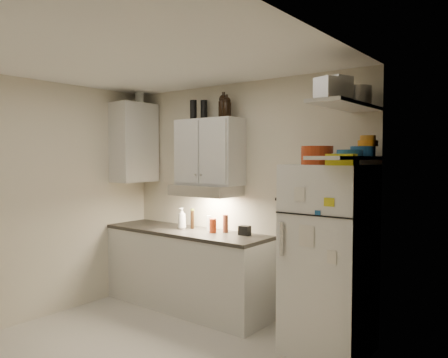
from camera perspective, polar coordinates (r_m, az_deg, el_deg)
The scene contains 35 objects.
ceiling at distance 3.92m, azimuth -11.43°, elevation 15.26°, with size 3.20×3.00×0.02m, color white.
back_wall at distance 4.97m, azimuth 2.04°, elevation -2.51°, with size 3.20×0.02×2.60m, color beige.
left_wall at distance 5.17m, azimuth -23.03°, elevation -2.53°, with size 0.02×3.00×2.60m, color beige.
right_wall at distance 2.85m, azimuth 10.64°, elevation -6.58°, with size 0.02×3.00×2.60m, color beige.
base_cabinet at distance 5.23m, azimuth -5.03°, elevation -11.84°, with size 2.10×0.60×0.88m, color silver.
countertop at distance 5.13m, azimuth -5.05°, elevation -6.86°, with size 2.10×0.62×0.04m, color #2D2A26.
upper_cabinet at distance 4.99m, azimuth -1.93°, elevation 3.54°, with size 0.80×0.33×0.75m, color silver.
side_cabinet at distance 5.70m, azimuth -11.66°, elevation 4.66°, with size 0.33×0.55×1.00m, color silver.
range_hood at distance 4.96m, azimuth -2.40°, elevation -1.48°, with size 0.76×0.46×0.12m, color silver.
fridge at distance 4.12m, azimuth 13.54°, elevation -10.06°, with size 0.70×0.68×1.70m, color white.
shelf_hi at distance 3.84m, azimuth 15.70°, elevation 9.26°, with size 0.30×0.95×0.03m, color silver.
shelf_lo at distance 3.81m, azimuth 15.61°, elevation 2.67°, with size 0.30×0.95×0.03m, color silver.
knife_strip at distance 4.57m, azimuth 8.99°, elevation -2.76°, with size 0.42×0.02×0.03m, color black.
dutch_oven at distance 4.00m, azimuth 12.05°, elevation 3.04°, with size 0.28×0.28×0.16m, color #9F3112.
book_stack at distance 3.71m, azimuth 15.23°, elevation 2.47°, with size 0.22×0.28×0.09m, color yellow.
spice_jar at distance 3.96m, azimuth 14.19°, elevation 2.56°, with size 0.06×0.06×0.10m, color silver.
stock_pot at distance 4.08m, azimuth 17.08°, elevation 10.28°, with size 0.24×0.24×0.17m, color silver.
tin_a at distance 3.81m, azimuth 14.40°, elevation 11.18°, with size 0.22×0.19×0.22m, color #AAAAAD.
tin_b at distance 3.50m, azimuth 13.43°, elevation 11.49°, with size 0.16×0.16×0.16m, color #AAAAAD.
bowl_teal at distance 4.06m, azimuth 17.67°, elevation 3.47°, with size 0.22×0.22×0.09m, color #19518C.
bowl_orange at distance 4.05m, azimuth 18.27°, elevation 4.44°, with size 0.17×0.17×0.05m, color orange.
bowl_yellow at distance 4.05m, azimuth 18.28°, elevation 5.12°, with size 0.13×0.13×0.04m, color orange.
plates at distance 3.83m, azimuth 16.10°, elevation 3.30°, with size 0.22×0.22×0.05m, color #19518C.
growler_a at distance 4.95m, azimuth -0.06°, elevation 9.49°, with size 0.12×0.12×0.27m, color black, non-canonical shape.
growler_b at distance 4.88m, azimuth 0.35°, elevation 9.37°, with size 0.10×0.10×0.24m, color black, non-canonical shape.
thermos_a at distance 5.17m, azimuth -2.62°, elevation 8.97°, with size 0.08×0.08×0.23m, color black.
thermos_b at distance 5.16m, azimuth -4.02°, elevation 8.97°, with size 0.08×0.08×0.23m, color black.
side_jar at distance 5.80m, azimuth -10.98°, elevation 10.35°, with size 0.11×0.11×0.15m, color silver.
soap_bottle at distance 5.18m, azimuth -5.52°, elevation -4.98°, with size 0.11×0.11×0.28m, color silver.
pepper_mill at distance 4.92m, azimuth 0.20°, elevation -5.86°, with size 0.06×0.06×0.20m, color brown.
oil_bottle at distance 5.22m, azimuth -4.13°, elevation -5.16°, with size 0.05×0.05×0.23m, color #60731C.
vinegar_bottle at distance 5.19m, azimuth -4.16°, elevation -5.31°, with size 0.05×0.05×0.22m, color black.
clear_bottle at distance 5.07m, azimuth -1.99°, elevation -5.76°, with size 0.06×0.06×0.17m, color silver.
red_jar at distance 4.90m, azimuth -1.46°, elevation -6.12°, with size 0.08×0.08×0.16m, color #9F3112.
caddy at distance 4.76m, azimuth 2.71°, elevation -6.74°, with size 0.12×0.09×0.10m, color black.
Camera 1 is at (2.89, -2.50, 1.77)m, focal length 35.00 mm.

